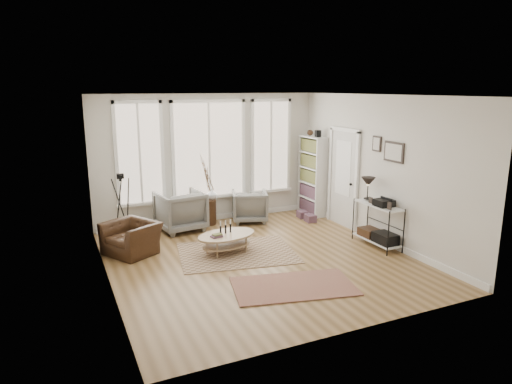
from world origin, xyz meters
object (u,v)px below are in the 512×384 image
bookcase (312,175)px  coffee_table (226,238)px  side_table (207,191)px  accent_chair (132,238)px  low_shelf (377,221)px  armchair_left (180,211)px  armchair_right (250,206)px

bookcase → coffee_table: size_ratio=1.62×
side_table → accent_chair: bearing=-147.7°
side_table → accent_chair: 2.28m
low_shelf → side_table: bearing=132.7°
armchair_left → coffee_table: bearing=95.2°
low_shelf → accent_chair: bearing=160.7°
armchair_left → accent_chair: (-1.21, -1.01, -0.13)m
coffee_table → side_table: 1.97m
bookcase → coffee_table: bookcase is taller
coffee_table → accent_chair: 1.76m
bookcase → coffee_table: 3.38m
bookcase → armchair_right: (-1.64, 0.04, -0.59)m
accent_chair → armchair_right: bearing=78.9°
bookcase → coffee_table: (-2.87, -1.67, -0.67)m
bookcase → accent_chair: bookcase is taller
armchair_right → accent_chair: 3.01m
low_shelf → armchair_right: size_ratio=1.64×
bookcase → coffee_table: bearing=-149.8°
low_shelf → side_table: side_table is taller
low_shelf → armchair_left: 4.11m
coffee_table → accent_chair: accent_chair is taller
coffee_table → side_table: size_ratio=0.80×
bookcase → armchair_left: size_ratio=2.18×
side_table → armchair_right: bearing=-10.9°
armchair_right → coffee_table: bearing=73.3°
armchair_left → side_table: size_ratio=0.59×
armchair_left → accent_chair: armchair_left is taller
low_shelf → bookcase: bearing=88.7°
armchair_right → accent_chair: size_ratio=0.87×
side_table → armchair_left: bearing=-165.3°
low_shelf → side_table: (-2.54, 2.75, 0.26)m
low_shelf → coffee_table: (-2.81, 0.85, -0.23)m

